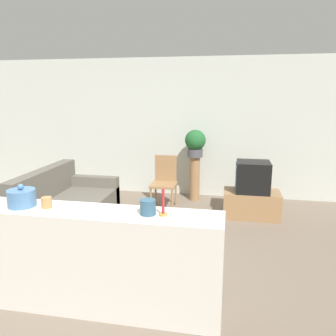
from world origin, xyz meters
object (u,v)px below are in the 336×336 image
object	(u,v)px
wooden_chair	(164,179)
decorative_bowl	(22,198)
television	(252,177)
potted_plant	(195,142)
couch	(67,210)

from	to	relation	value
wooden_chair	decorative_bowl	world-z (taller)	decorative_bowl
television	decorative_bowl	bearing A→B (deg)	-130.03
television	wooden_chair	size ratio (longest dim) A/B	0.59
wooden_chair	potted_plant	bearing A→B (deg)	44.91
couch	decorative_bowl	world-z (taller)	decorative_bowl
potted_plant	television	bearing A→B (deg)	-35.63
couch	potted_plant	distance (m)	2.62
couch	television	xyz separation A→B (m)	(2.74, 1.08, 0.37)
wooden_chair	television	bearing A→B (deg)	-8.99
couch	decorative_bowl	distance (m)	1.86
couch	wooden_chair	size ratio (longest dim) A/B	1.78
potted_plant	decorative_bowl	distance (m)	3.69
couch	potted_plant	bearing A→B (deg)	46.43
wooden_chair	decorative_bowl	bearing A→B (deg)	-104.66
television	potted_plant	bearing A→B (deg)	144.37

